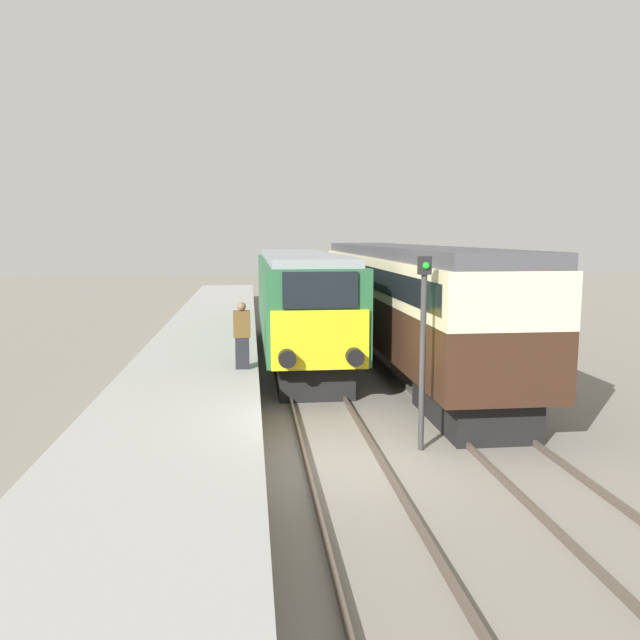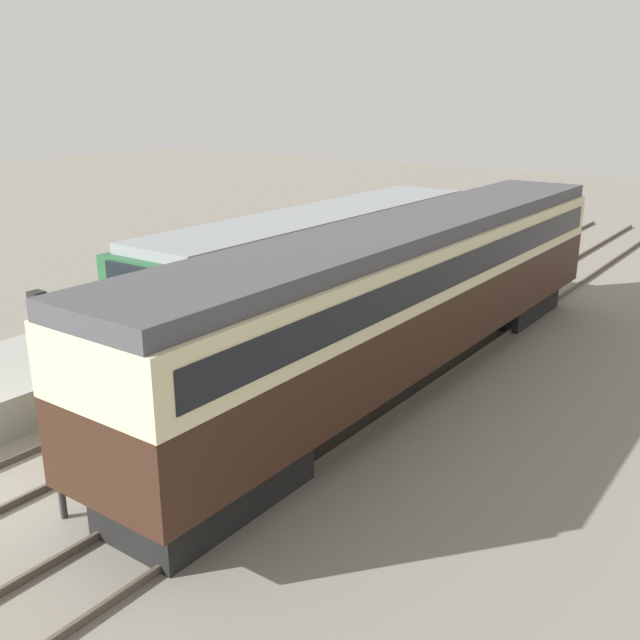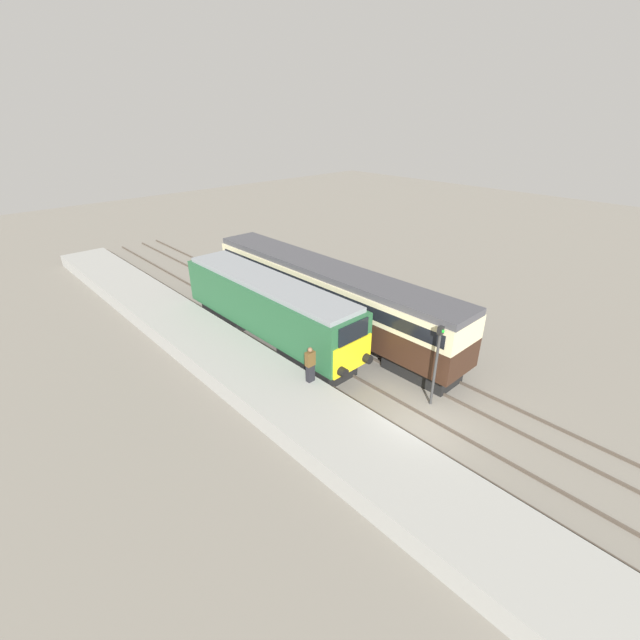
% 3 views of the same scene
% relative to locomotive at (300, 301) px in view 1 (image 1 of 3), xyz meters
% --- Properties ---
extents(ground_plane, '(120.00, 120.00, 0.00)m').
position_rel_locomotive_xyz_m(ground_plane, '(0.00, -10.32, -2.10)').
color(ground_plane, slate).
extents(platform_left, '(3.50, 50.00, 0.91)m').
position_rel_locomotive_xyz_m(platform_left, '(-3.30, -2.32, -1.64)').
color(platform_left, gray).
rests_on(platform_left, ground_plane).
extents(rails_near_track, '(1.51, 60.00, 0.14)m').
position_rel_locomotive_xyz_m(rails_near_track, '(0.00, -5.32, -2.03)').
color(rails_near_track, '#4C4238').
rests_on(rails_near_track, ground_plane).
extents(rails_far_track, '(1.50, 60.00, 0.14)m').
position_rel_locomotive_xyz_m(rails_far_track, '(3.40, -5.32, -2.03)').
color(rails_far_track, '#4C4238').
rests_on(rails_far_track, ground_plane).
extents(locomotive, '(2.70, 13.34, 3.77)m').
position_rel_locomotive_xyz_m(locomotive, '(0.00, 0.00, 0.00)').
color(locomotive, black).
rests_on(locomotive, ground_plane).
extents(passenger_carriage, '(2.75, 18.22, 4.04)m').
position_rel_locomotive_xyz_m(passenger_carriage, '(3.40, -1.15, 0.35)').
color(passenger_carriage, black).
rests_on(passenger_carriage, ground_plane).
extents(person_on_platform, '(0.44, 0.26, 1.75)m').
position_rel_locomotive_xyz_m(person_on_platform, '(-1.96, -5.69, -0.31)').
color(person_on_platform, black).
rests_on(person_on_platform, platform_left).
extents(signal_post, '(0.24, 0.28, 3.96)m').
position_rel_locomotive_xyz_m(signal_post, '(1.70, -9.80, 0.26)').
color(signal_post, '#333333').
rests_on(signal_post, ground_plane).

